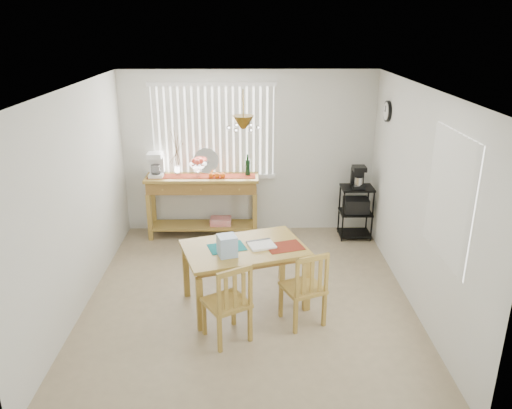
{
  "coord_description": "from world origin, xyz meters",
  "views": [
    {
      "loc": [
        0.02,
        -5.5,
        3.29
      ],
      "look_at": [
        0.1,
        0.55,
        1.05
      ],
      "focal_mm": 35.0,
      "sensor_mm": 36.0,
      "label": 1
    }
  ],
  "objects_px": {
    "wire_cart": "(356,207)",
    "cart_items": "(358,177)",
    "chair_left": "(228,303)",
    "dining_table": "(244,254)",
    "chair_right": "(305,288)",
    "sideboard": "(203,191)"
  },
  "relations": [
    {
      "from": "wire_cart",
      "to": "cart_items",
      "type": "relative_size",
      "value": 2.43
    },
    {
      "from": "wire_cart",
      "to": "chair_left",
      "type": "xyz_separation_m",
      "value": [
        -1.91,
        -2.75,
        -0.05
      ]
    },
    {
      "from": "dining_table",
      "to": "chair_right",
      "type": "bearing_deg",
      "value": -33.75
    },
    {
      "from": "sideboard",
      "to": "wire_cart",
      "type": "height_order",
      "value": "sideboard"
    },
    {
      "from": "wire_cart",
      "to": "chair_right",
      "type": "bearing_deg",
      "value": -113.63
    },
    {
      "from": "cart_items",
      "to": "chair_right",
      "type": "bearing_deg",
      "value": -113.55
    },
    {
      "from": "sideboard",
      "to": "chair_right",
      "type": "bearing_deg",
      "value": -62.04
    },
    {
      "from": "sideboard",
      "to": "chair_right",
      "type": "xyz_separation_m",
      "value": [
        1.35,
        -2.55,
        -0.29
      ]
    },
    {
      "from": "dining_table",
      "to": "chair_left",
      "type": "relative_size",
      "value": 1.74
    },
    {
      "from": "sideboard",
      "to": "cart_items",
      "type": "height_order",
      "value": "cart_items"
    },
    {
      "from": "dining_table",
      "to": "cart_items",
      "type": "bearing_deg",
      "value": 48.72
    },
    {
      "from": "sideboard",
      "to": "dining_table",
      "type": "distance_m",
      "value": 2.2
    },
    {
      "from": "sideboard",
      "to": "cart_items",
      "type": "xyz_separation_m",
      "value": [
        2.42,
        -0.1,
        0.26
      ]
    },
    {
      "from": "wire_cart",
      "to": "chair_left",
      "type": "height_order",
      "value": "chair_left"
    },
    {
      "from": "chair_left",
      "to": "chair_right",
      "type": "relative_size",
      "value": 1.01
    },
    {
      "from": "wire_cart",
      "to": "cart_items",
      "type": "xyz_separation_m",
      "value": [
        -0.0,
        0.01,
        0.5
      ]
    },
    {
      "from": "cart_items",
      "to": "chair_right",
      "type": "distance_m",
      "value": 2.72
    },
    {
      "from": "cart_items",
      "to": "dining_table",
      "type": "relative_size",
      "value": 0.21
    },
    {
      "from": "cart_items",
      "to": "dining_table",
      "type": "height_order",
      "value": "cart_items"
    },
    {
      "from": "wire_cart",
      "to": "chair_left",
      "type": "bearing_deg",
      "value": -124.87
    },
    {
      "from": "dining_table",
      "to": "chair_left",
      "type": "xyz_separation_m",
      "value": [
        -0.17,
        -0.77,
        -0.21
      ]
    },
    {
      "from": "chair_right",
      "to": "chair_left",
      "type": "bearing_deg",
      "value": -159.91
    }
  ]
}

